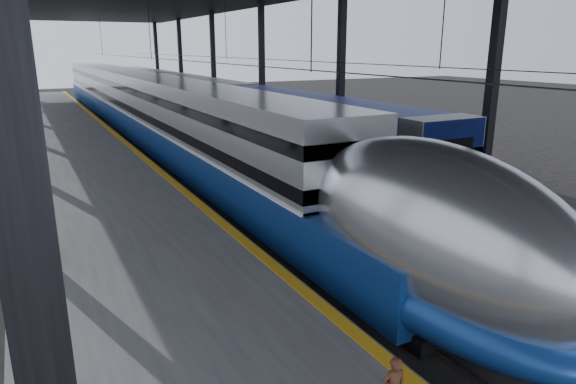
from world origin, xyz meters
TOP-DOWN VIEW (x-y plane):
  - ground at (0.00, 0.00)m, footprint 160.00×160.00m
  - platform at (-3.50, 20.00)m, footprint 6.00×80.00m
  - yellow_strip at (-0.70, 20.00)m, footprint 0.30×80.00m
  - rails at (4.50, 20.00)m, footprint 6.52×80.00m
  - tgv_train at (2.00, 27.24)m, footprint 3.07×65.20m
  - second_train at (7.00, 31.34)m, footprint 2.81×56.05m

SIDE VIEW (x-z plane):
  - ground at x=0.00m, z-range 0.00..0.00m
  - rails at x=4.50m, z-range 0.00..0.16m
  - platform at x=-3.50m, z-range 0.00..1.00m
  - yellow_strip at x=-0.70m, z-range 1.00..1.01m
  - second_train at x=7.00m, z-range 0.03..3.89m
  - tgv_train at x=2.00m, z-range -0.14..4.26m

